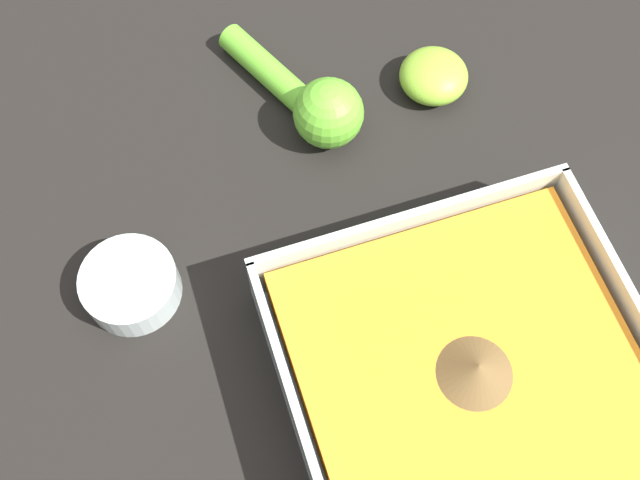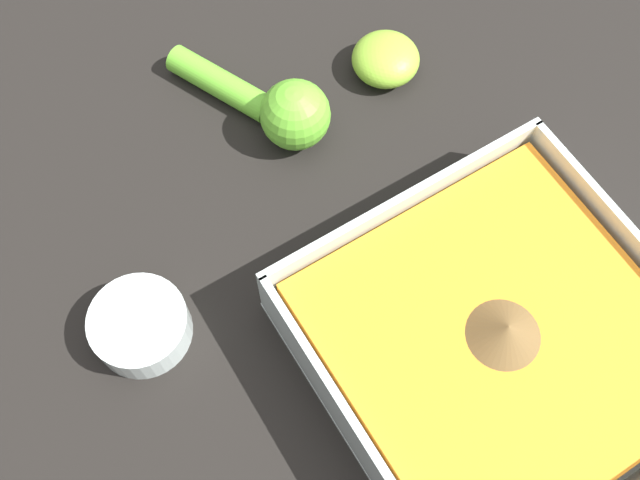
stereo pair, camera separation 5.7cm
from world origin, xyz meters
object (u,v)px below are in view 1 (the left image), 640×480
square_dish (469,385)px  lemon_squeezer (313,102)px  lemon_half (434,76)px  spice_bowl (131,285)px

square_dish → lemon_squeezer: size_ratio=1.62×
lemon_squeezer → lemon_half: bearing=65.6°
spice_bowl → lemon_squeezer: size_ratio=0.48×
spice_bowl → lemon_squeezer: bearing=-149.1°
lemon_squeezer → spice_bowl: bearing=-83.5°
square_dish → spice_bowl: size_ratio=3.38×
square_dish → lemon_squeezer: 0.27m
lemon_half → square_dish: bearing=72.8°
square_dish → lemon_squeezer: (0.03, -0.27, -0.00)m
spice_bowl → lemon_half: 0.32m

